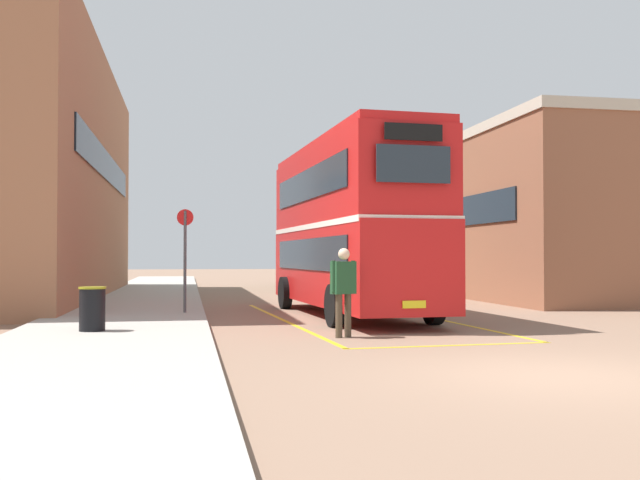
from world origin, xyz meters
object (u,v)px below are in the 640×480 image
double_decker_bus (349,225)px  bus_stop_sign (185,250)px  single_deck_bus (329,256)px  litter_bin (92,309)px  pedestrian_boarding (343,285)px

double_decker_bus → bus_stop_sign: (-4.48, 0.19, -0.71)m
single_deck_bus → bus_stop_sign: bearing=-113.2°
litter_bin → single_deck_bus: bearing=67.0°
double_decker_bus → pedestrian_boarding: 5.52m
bus_stop_sign → litter_bin: bearing=-112.0°
double_decker_bus → bus_stop_sign: size_ratio=3.57×
pedestrian_boarding → bus_stop_sign: (-3.18, 5.36, 0.74)m
single_deck_bus → bus_stop_sign: single_deck_bus is taller
double_decker_bus → litter_bin: size_ratio=11.13×
pedestrian_boarding → litter_bin: 5.10m
pedestrian_boarding → litter_bin: pedestrian_boarding is taller
bus_stop_sign → double_decker_bus: bearing=-2.4°
single_deck_bus → litter_bin: 23.24m
litter_bin → double_decker_bus: bearing=34.4°
double_decker_bus → pedestrian_boarding: bearing=-104.1°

